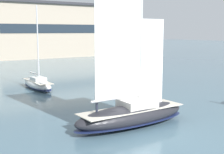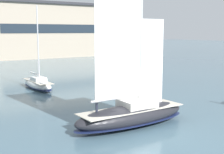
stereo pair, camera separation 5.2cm
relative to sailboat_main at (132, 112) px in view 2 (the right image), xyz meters
name	(u,v)px [view 2 (the right image)]	position (x,y,z in m)	size (l,w,h in m)	color
ground_plane	(132,126)	(-0.02, 0.00, -1.14)	(400.00, 400.00, 0.00)	slate
waterfront_building	(51,30)	(22.32, 71.90, 6.87)	(39.42, 18.18, 15.95)	tan
sailboat_main	(132,112)	(0.00, 0.00, 0.00)	(10.67, 3.18, 14.58)	#232328
sailboat_moored_mid_channel	(38,83)	(-0.73, 20.15, -0.40)	(2.28, 7.98, 10.96)	white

